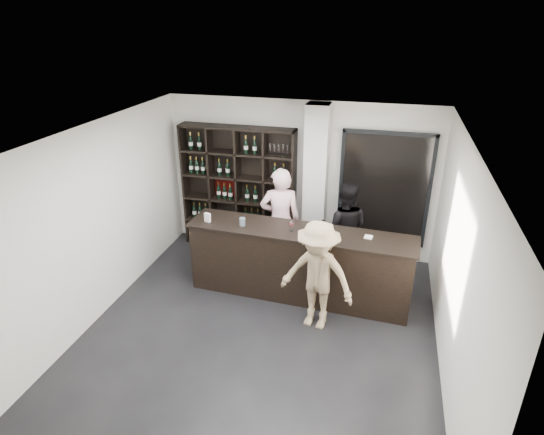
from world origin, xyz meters
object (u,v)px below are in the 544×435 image
(tasting_counter, at_px, (299,263))
(taster_black, at_px, (344,229))
(customer, at_px, (317,276))
(taster_pink, at_px, (280,221))
(wine_shelf, at_px, (238,189))

(tasting_counter, relative_size, taster_black, 2.12)
(tasting_counter, bearing_deg, customer, -57.40)
(tasting_counter, height_order, taster_black, taster_black)
(tasting_counter, bearing_deg, taster_pink, 126.55)
(tasting_counter, height_order, taster_pink, taster_pink)
(wine_shelf, relative_size, taster_black, 1.41)
(wine_shelf, height_order, tasting_counter, wine_shelf)
(wine_shelf, xyz_separation_m, tasting_counter, (1.50, -1.47, -0.60))
(taster_black, bearing_deg, taster_pink, 9.28)
(tasting_counter, relative_size, taster_pink, 1.87)
(wine_shelf, bearing_deg, taster_pink, -35.56)
(customer, bearing_deg, tasting_counter, 131.31)
(taster_black, relative_size, customer, 1.01)
(taster_pink, relative_size, taster_black, 1.13)
(taster_pink, bearing_deg, tasting_counter, 110.23)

